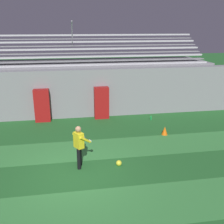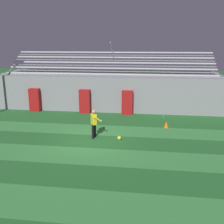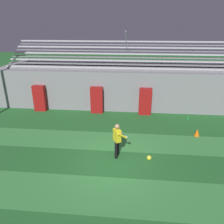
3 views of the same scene
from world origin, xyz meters
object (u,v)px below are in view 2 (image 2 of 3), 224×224
at_px(traffic_cone, 166,124).
at_px(padding_pillar_gate_left, 85,101).
at_px(padding_pillar_far_left, 35,100).
at_px(water_bottle, 164,117).
at_px(goalkeeper, 94,122).
at_px(padding_pillar_gate_right, 127,103).
at_px(soccer_ball, 119,138).

bearing_deg(traffic_cone, padding_pillar_gate_left, 154.15).
distance_m(padding_pillar_far_left, water_bottle, 10.26).
xyz_separation_m(padding_pillar_gate_left, goalkeeper, (1.83, -5.42, 0.03)).
xyz_separation_m(padding_pillar_gate_right, goalkeeper, (-1.51, -5.42, 0.03)).
relative_size(padding_pillar_gate_left, padding_pillar_gate_right, 1.00).
height_order(goalkeeper, traffic_cone, goalkeeper).
height_order(padding_pillar_far_left, goalkeeper, padding_pillar_far_left).
distance_m(goalkeeper, water_bottle, 6.33).
distance_m(padding_pillar_gate_left, traffic_cone, 6.83).
xyz_separation_m(goalkeeper, traffic_cone, (4.29, 2.45, -0.74)).
relative_size(padding_pillar_far_left, goalkeeper, 1.10).
xyz_separation_m(padding_pillar_gate_left, soccer_ball, (3.31, -5.58, -0.81)).
xyz_separation_m(padding_pillar_far_left, soccer_ball, (7.42, -5.58, -0.81)).
relative_size(padding_pillar_gate_left, padding_pillar_far_left, 1.00).
distance_m(padding_pillar_gate_left, water_bottle, 6.19).
bearing_deg(water_bottle, padding_pillar_gate_left, 172.47).
bearing_deg(water_bottle, padding_pillar_gate_right, 163.69).
xyz_separation_m(padding_pillar_far_left, water_bottle, (10.20, -0.80, -0.80)).
bearing_deg(padding_pillar_gate_right, padding_pillar_gate_left, 180.00).
height_order(soccer_ball, water_bottle, water_bottle).
xyz_separation_m(padding_pillar_gate_left, water_bottle, (6.09, -0.80, -0.80)).
bearing_deg(padding_pillar_far_left, soccer_ball, -36.94).
bearing_deg(padding_pillar_far_left, water_bottle, -4.51).
relative_size(padding_pillar_gate_right, goalkeeper, 1.10).
relative_size(goalkeeper, traffic_cone, 3.98).
bearing_deg(traffic_cone, water_bottle, 90.80).
height_order(padding_pillar_gate_right, goalkeeper, padding_pillar_gate_right).
height_order(padding_pillar_gate_right, traffic_cone, padding_pillar_gate_right).
relative_size(padding_pillar_gate_left, goalkeeper, 1.10).
height_order(padding_pillar_gate_left, padding_pillar_far_left, same).
height_order(padding_pillar_gate_left, traffic_cone, padding_pillar_gate_left).
xyz_separation_m(padding_pillar_gate_left, traffic_cone, (6.12, -2.96, -0.71)).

